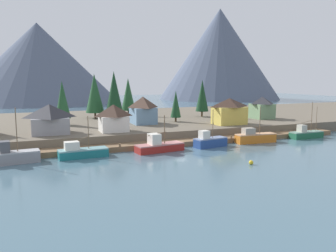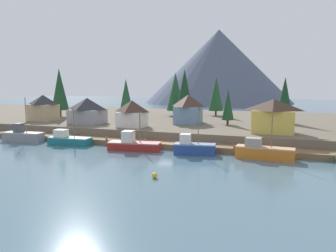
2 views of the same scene
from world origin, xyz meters
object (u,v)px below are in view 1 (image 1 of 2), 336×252
Objects in this scene: house_yellow at (229,111)px; fishing_boat_green at (306,134)px; fishing_boat_teal at (82,152)px; fishing_boat_blue at (210,141)px; fishing_boat_red at (159,146)px; house_white at (114,118)px; fishing_boat_grey at (12,156)px; conifer_mid_left at (114,93)px; channel_buoy at (251,162)px; house_green at (262,107)px; conifer_near_right at (128,94)px; conifer_back_right at (62,100)px; conifer_centre at (95,93)px; conifer_near_left at (202,96)px; house_grey at (50,119)px; house_blue at (143,110)px; fishing_boat_orange at (255,137)px; conifer_mid_right at (176,104)px.

fishing_boat_green is at bearing -40.63° from house_yellow.
fishing_boat_teal is 24.83m from fishing_boat_blue.
fishing_boat_red is 1.60× the size of house_white.
conifer_mid_left reaches higher than fishing_boat_grey.
conifer_mid_left reaches higher than fishing_boat_red.
fishing_boat_grey is 37.94m from channel_buoy.
house_white is at bearing 165.13° from fishing_boat_green.
house_green is (1.73, 18.26, 4.63)m from fishing_boat_green.
conifer_near_right is (-31.72, 23.03, 3.19)m from house_green.
fishing_boat_green is 43.33m from house_white.
conifer_centre reaches higher than conifer_back_right.
fishing_boat_blue is 36.77m from conifer_back_right.
conifer_near_left is 0.82× the size of conifer_mid_left.
house_grey is at bearing -118.87° from conifer_centre.
fishing_boat_teal is 27.66m from house_blue.
house_green is at bearing 11.14° from fishing_boat_grey.
house_yellow reaches higher than fishing_boat_teal.
conifer_mid_left is 49.19m from channel_buoy.
house_grey is (-54.26, 12.60, 4.55)m from fishing_boat_green.
fishing_boat_orange is at bearing -2.54° from fishing_boat_teal.
conifer_centre is at bearing 102.97° from fishing_boat_blue.
fishing_boat_grey is at bearing -166.13° from house_yellow.
house_blue is at bearing -62.54° from conifer_centre.
house_blue is 0.84× the size of conifer_mid_right.
channel_buoy is at bearing -108.39° from conifer_near_left.
house_blue reaches higher than house_yellow.
house_yellow is 0.60× the size of conifer_mid_left.
conifer_near_right is 15.92× the size of channel_buoy.
house_white reaches higher than fishing_boat_teal.
fishing_boat_blue is at bearing -6.14° from fishing_boat_red.
house_grey is 32.19m from conifer_mid_right.
house_blue is 0.51× the size of conifer_mid_left.
conifer_mid_right reaches higher than fishing_boat_orange.
conifer_mid_right is at bearing -42.22° from conifer_centre.
fishing_boat_red is at bearing 171.64° from fishing_boat_blue.
house_white is at bearing -134.65° from house_blue.
fishing_boat_grey is 15.27m from house_grey.
fishing_boat_teal is 0.89× the size of fishing_boat_red.
channel_buoy is (-12.87, -26.80, -5.38)m from house_yellow.
house_yellow is (0.92, 11.51, 4.56)m from fishing_boat_orange.
house_grey reaches higher than fishing_boat_orange.
fishing_boat_grey is 1.20× the size of house_grey.
house_green is (15.87, 18.41, 4.44)m from fishing_boat_orange.
conifer_near_left is 47.32m from channel_buoy.
conifer_near_left is 0.96× the size of conifer_near_right.
house_green is 0.49× the size of conifer_centre.
fishing_boat_grey is 1.14× the size of house_yellow.
conifer_mid_right reaches higher than house_green.
house_yellow is 1.28× the size of house_green.
fishing_boat_red is at bearing -153.24° from house_green.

